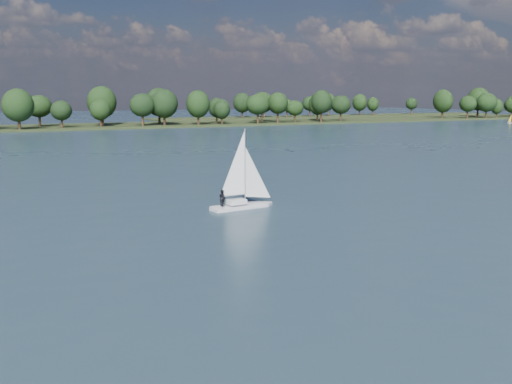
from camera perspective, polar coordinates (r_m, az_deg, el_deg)
ground at (r=122.88m, az=-12.32°, el=3.60°), size 700.00×700.00×0.00m
far_shore at (r=232.81m, az=-19.17°, el=6.06°), size 660.00×40.00×1.50m
far_shore_back at (r=337.28m, az=7.88°, el=7.46°), size 220.00×30.00×1.40m
sailboat at (r=63.29m, az=-1.67°, el=0.65°), size 7.26×2.80×9.31m
dinghy_orange at (r=283.38m, az=24.15°, el=6.52°), size 2.97×1.80×4.44m
treeline at (r=228.64m, az=-19.88°, el=8.03°), size 563.02×74.33×18.51m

